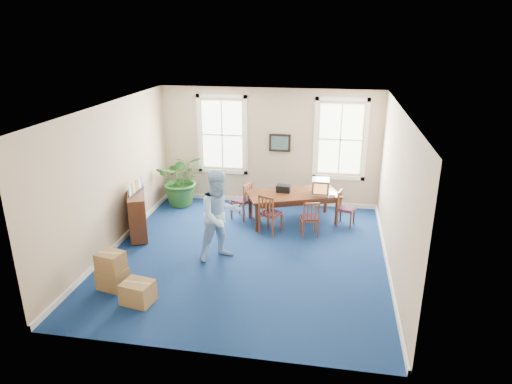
% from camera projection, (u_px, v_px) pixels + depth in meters
% --- Properties ---
extents(floor, '(6.50, 6.50, 0.00)m').
position_uv_depth(floor, '(247.00, 255.00, 9.96)').
color(floor, navy).
rests_on(floor, ground).
extents(ceiling, '(6.50, 6.50, 0.00)m').
position_uv_depth(ceiling, '(246.00, 108.00, 8.87)').
color(ceiling, white).
rests_on(ceiling, ground).
extents(wall_back, '(6.50, 0.00, 6.50)m').
position_uv_depth(wall_back, '(269.00, 147.00, 12.43)').
color(wall_back, tan).
rests_on(wall_back, ground).
extents(wall_front, '(6.50, 0.00, 6.50)m').
position_uv_depth(wall_front, '(202.00, 260.00, 6.40)').
color(wall_front, tan).
rests_on(wall_front, ground).
extents(wall_left, '(0.00, 6.50, 6.50)m').
position_uv_depth(wall_left, '(111.00, 178.00, 9.90)').
color(wall_left, tan).
rests_on(wall_left, ground).
extents(wall_right, '(0.00, 6.50, 6.50)m').
position_uv_depth(wall_right, '(396.00, 194.00, 8.93)').
color(wall_right, tan).
rests_on(wall_right, ground).
extents(baseboard_back, '(6.00, 0.04, 0.12)m').
position_uv_depth(baseboard_back, '(268.00, 200.00, 12.92)').
color(baseboard_back, white).
rests_on(baseboard_back, ground).
extents(baseboard_left, '(0.04, 6.50, 0.12)m').
position_uv_depth(baseboard_left, '(119.00, 242.00, 10.41)').
color(baseboard_left, white).
rests_on(baseboard_left, ground).
extents(baseboard_right, '(0.04, 6.50, 0.12)m').
position_uv_depth(baseboard_right, '(387.00, 264.00, 9.46)').
color(baseboard_right, white).
rests_on(baseboard_right, ground).
extents(window_left, '(1.40, 0.12, 2.20)m').
position_uv_depth(window_left, '(222.00, 135.00, 12.51)').
color(window_left, white).
rests_on(window_left, ground).
extents(window_right, '(1.40, 0.12, 2.20)m').
position_uv_depth(window_right, '(340.00, 139.00, 12.00)').
color(window_right, white).
rests_on(window_right, ground).
extents(wall_picture, '(0.58, 0.06, 0.48)m').
position_uv_depth(wall_picture, '(280.00, 143.00, 12.28)').
color(wall_picture, black).
rests_on(wall_picture, ground).
extents(conference_table, '(2.47, 1.78, 0.77)m').
position_uv_depth(conference_table, '(293.00, 207.00, 11.56)').
color(conference_table, '#482312').
rests_on(conference_table, ground).
extents(crt_tv, '(0.44, 0.47, 0.38)m').
position_uv_depth(crt_tv, '(320.00, 187.00, 11.30)').
color(crt_tv, '#B7B7BC').
rests_on(crt_tv, conference_table).
extents(game_console, '(0.17, 0.21, 0.05)m').
position_uv_depth(game_console, '(332.00, 194.00, 11.26)').
color(game_console, white).
rests_on(game_console, conference_table).
extents(equipment_bag, '(0.36, 0.25, 0.18)m').
position_uv_depth(equipment_bag, '(283.00, 188.00, 11.49)').
color(equipment_bag, black).
rests_on(equipment_bag, conference_table).
extents(chair_near_left, '(0.59, 0.59, 0.99)m').
position_uv_depth(chair_near_left, '(271.00, 213.00, 10.89)').
color(chair_near_left, brown).
rests_on(chair_near_left, ground).
extents(chair_near_right, '(0.50, 0.50, 0.90)m').
position_uv_depth(chair_near_right, '(309.00, 218.00, 10.75)').
color(chair_near_right, brown).
rests_on(chair_near_right, ground).
extents(chair_end_left, '(0.57, 0.57, 0.97)m').
position_uv_depth(chair_end_left, '(242.00, 200.00, 11.74)').
color(chair_end_left, brown).
rests_on(chair_end_left, ground).
extents(chair_end_right, '(0.49, 0.49, 0.88)m').
position_uv_depth(chair_end_right, '(346.00, 208.00, 11.33)').
color(chair_end_right, brown).
rests_on(chair_end_right, ground).
extents(man, '(1.21, 1.18, 1.97)m').
position_uv_depth(man, '(220.00, 216.00, 9.49)').
color(man, '#96C5EC').
rests_on(man, ground).
extents(credenza, '(0.89, 1.36, 1.04)m').
position_uv_depth(credenza, '(138.00, 214.00, 10.79)').
color(credenza, '#482312').
rests_on(credenza, ground).
extents(brochure_rack, '(0.35, 0.65, 0.29)m').
position_uv_depth(brochure_rack, '(136.00, 187.00, 10.56)').
color(brochure_rack, '#99999E').
rests_on(brochure_rack, credenza).
extents(potted_plant, '(1.60, 1.48, 1.48)m').
position_uv_depth(potted_plant, '(182.00, 179.00, 12.55)').
color(potted_plant, '#1F4E1A').
rests_on(potted_plant, ground).
extents(cardboard_boxes, '(1.65, 1.65, 0.77)m').
position_uv_depth(cardboard_boxes, '(124.00, 268.00, 8.63)').
color(cardboard_boxes, olive).
rests_on(cardboard_boxes, ground).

